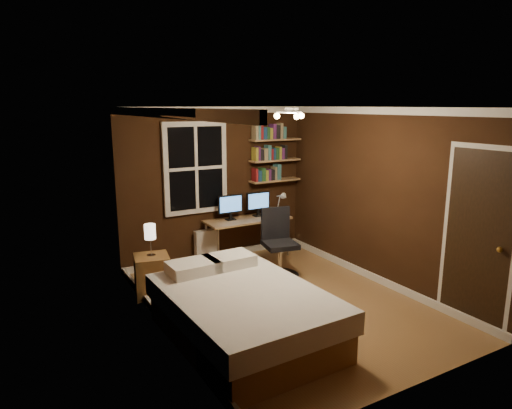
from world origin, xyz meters
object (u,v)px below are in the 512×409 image
bed (243,313)px  monitor_left (230,207)px  bedside_lamp (150,240)px  monitor_right (258,204)px  nightstand (152,276)px  radiator (205,246)px  office_chair (279,251)px  desk_lamp (281,204)px  desk (248,222)px

bed → monitor_left: monitor_left is taller
bedside_lamp → monitor_right: bearing=20.5°
bed → nightstand: (-0.51, 1.65, -0.02)m
radiator → monitor_left: monitor_left is taller
nightstand → office_chair: (1.86, -0.26, 0.12)m
desk_lamp → bedside_lamp: bearing=-166.6°
nightstand → bedside_lamp: bearing=0.0°
radiator → desk_lamp: desk_lamp is taller
monitor_left → desk: bearing=-14.1°
office_chair → bedside_lamp: bearing=-176.6°
bed → desk: 2.74m
bedside_lamp → desk_lamp: (2.42, 0.57, 0.13)m
nightstand → radiator: nightstand is taller
bedside_lamp → radiator: bearing=37.6°
nightstand → office_chair: bearing=3.4°
office_chair → radiator: bearing=132.0°
desk → monitor_right: bearing=16.7°
monitor_right → office_chair: monitor_right is taller
bedside_lamp → office_chair: bearing=-7.9°
monitor_left → bedside_lamp: bearing=-153.5°
desk → monitor_left: monitor_left is taller
nightstand → desk: 2.02m
radiator → monitor_right: 1.13m
desk → monitor_left: (-0.29, 0.07, 0.27)m
desk_lamp → office_chair: desk_lamp is taller
bedside_lamp → desk: bedside_lamp is taller
bedside_lamp → nightstand: bearing=0.0°
monitor_left → desk_lamp: desk_lamp is taller
bed → radiator: 2.63m
office_chair → nightstand: bearing=-176.6°
bedside_lamp → desk: (1.86, 0.71, -0.16)m
desk_lamp → bed: bearing=-130.7°
monitor_right → desk_lamp: desk_lamp is taller
radiator → monitor_right: size_ratio=1.22×
radiator → bedside_lamp: bearing=-142.4°
radiator → desk: (0.69, -0.19, 0.35)m
desk → monitor_left: bearing=165.9°
bed → monitor_right: 2.97m
office_chair → bed: bearing=-122.8°
nightstand → monitor_left: (1.58, 0.79, 0.61)m
nightstand → monitor_left: monitor_left is taller
radiator → monitor_left: bearing=-15.8°
nightstand → monitor_right: monitor_right is taller
nightstand → radiator: (1.17, 0.90, -0.01)m
radiator → monitor_right: (0.93, -0.12, 0.63)m
desk → monitor_right: monitor_right is taller
monitor_left → desk_lamp: 0.87m
office_chair → monitor_right: bearing=88.0°
bed → nightstand: 1.72m
bed → radiator: size_ratio=4.03×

